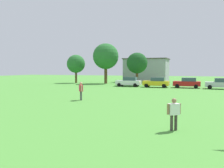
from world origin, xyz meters
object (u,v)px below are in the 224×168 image
at_px(parked_car_white_0, 129,82).
at_px(tree_far_left, 76,64).
at_px(bystander_midfield, 81,89).
at_px(parked_car_silver_3, 220,84).
at_px(parked_car_yellow_1, 156,82).
at_px(tree_center, 106,56).
at_px(adult_bystander, 174,111).
at_px(tree_far_right, 137,63).
at_px(parked_car_red_2, 187,83).

xyz_separation_m(parked_car_white_0, tree_far_left, (-14.10, 6.55, 3.36)).
bearing_deg(bystander_midfield, parked_car_silver_3, -70.46).
distance_m(parked_car_yellow_1, tree_far_left, 20.51).
height_order(bystander_midfield, tree_center, tree_center).
xyz_separation_m(adult_bystander, bystander_midfield, (-9.96, 9.11, 0.11)).
relative_size(bystander_midfield, parked_car_yellow_1, 0.42).
bearing_deg(tree_center, adult_bystander, -63.47).
relative_size(adult_bystander, bystander_midfield, 0.90).
height_order(parked_car_silver_3, tree_far_left, tree_far_left).
height_order(tree_center, tree_far_right, tree_center).
bearing_deg(tree_far_left, tree_center, 3.75).
bearing_deg(parked_car_white_0, tree_center, -44.23).
bearing_deg(tree_far_left, parked_car_silver_3, -13.51).
relative_size(parked_car_yellow_1, tree_far_left, 0.69).
height_order(parked_car_silver_3, tree_far_right, tree_far_right).
bearing_deg(parked_car_red_2, adult_bystander, 91.78).
bearing_deg(parked_car_yellow_1, bystander_midfield, 78.24).
bearing_deg(tree_far_left, parked_car_yellow_1, -19.77).
xyz_separation_m(parked_car_yellow_1, tree_far_left, (-19.04, 6.84, 3.36)).
xyz_separation_m(parked_car_white_0, parked_car_silver_3, (14.83, -0.41, 0.00)).
distance_m(bystander_midfield, parked_car_white_0, 19.95).
height_order(bystander_midfield, parked_car_yellow_1, bystander_midfield).
relative_size(adult_bystander, parked_car_red_2, 0.38).
distance_m(adult_bystander, parked_car_red_2, 29.29).
distance_m(bystander_midfield, tree_far_left, 30.57).
bearing_deg(bystander_midfield, parked_car_yellow_1, -46.60).
bearing_deg(bystander_midfield, parked_car_red_2, -59.00).
xyz_separation_m(parked_car_silver_3, tree_far_right, (-14.45, 4.62, 3.36)).
distance_m(parked_car_red_2, tree_center, 19.02).
xyz_separation_m(adult_bystander, parked_car_white_0, (-10.80, 29.04, -0.11)).
bearing_deg(parked_car_yellow_1, parked_car_silver_3, 179.35).
bearing_deg(parked_car_white_0, adult_bystander, 110.41).
bearing_deg(tree_center, parked_car_white_0, -44.23).
relative_size(tree_center, tree_far_right, 1.37).
height_order(parked_car_yellow_1, tree_far_left, tree_far_left).
bearing_deg(adult_bystander, bystander_midfield, 100.51).
relative_size(bystander_midfield, parked_car_white_0, 0.42).
relative_size(adult_bystander, tree_center, 0.19).
relative_size(parked_car_silver_3, tree_far_right, 0.69).
height_order(parked_car_red_2, parked_car_silver_3, same).
distance_m(adult_bystander, tree_far_left, 43.56).
height_order(parked_car_white_0, parked_car_red_2, same).
xyz_separation_m(parked_car_silver_3, tree_far_left, (-28.94, 6.95, 3.36)).
bearing_deg(tree_far_left, parked_car_white_0, -24.91).
distance_m(parked_car_white_0, parked_car_silver_3, 14.84).
height_order(adult_bystander, parked_car_yellow_1, parked_car_yellow_1).
xyz_separation_m(adult_bystander, parked_car_red_2, (-0.91, 29.28, -0.11)).
relative_size(parked_car_red_2, tree_far_left, 0.69).
xyz_separation_m(parked_car_white_0, parked_car_yellow_1, (4.93, -0.29, 0.00)).
bearing_deg(tree_center, parked_car_red_2, -21.60).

